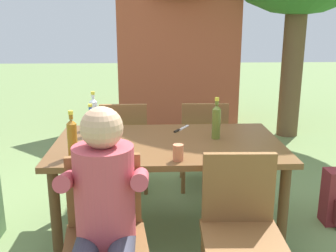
{
  "coord_description": "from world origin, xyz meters",
  "views": [
    {
      "loc": [
        -0.12,
        -2.76,
        1.61
      ],
      "look_at": [
        0.0,
        0.0,
        0.85
      ],
      "focal_mm": 42.3,
      "sensor_mm": 36.0,
      "label": 1
    }
  ],
  "objects_px": {
    "dining_table": "(168,153)",
    "bottle_amber": "(72,137)",
    "chair_far_left": "(125,142)",
    "table_knife": "(180,129)",
    "cup_steel": "(88,141)",
    "person_in_white_shirt": "(103,209)",
    "chair_near_right": "(241,225)",
    "bottle_blue": "(91,122)",
    "cup_terracotta": "(178,153)",
    "chair_near_left": "(105,228)",
    "bottle_olive": "(216,121)",
    "brick_kiosk": "(176,39)",
    "bottle_clear": "(94,112)",
    "chair_far_right": "(203,141)"
  },
  "relations": [
    {
      "from": "dining_table",
      "to": "bottle_amber",
      "type": "height_order",
      "value": "bottle_amber"
    },
    {
      "from": "chair_far_left",
      "to": "table_knife",
      "type": "distance_m",
      "value": 0.72
    },
    {
      "from": "cup_steel",
      "to": "person_in_white_shirt",
      "type": "bearing_deg",
      "value": -76.62
    },
    {
      "from": "chair_near_right",
      "to": "table_knife",
      "type": "distance_m",
      "value": 1.17
    },
    {
      "from": "bottle_blue",
      "to": "cup_terracotta",
      "type": "relative_size",
      "value": 2.31
    },
    {
      "from": "chair_near_left",
      "to": "table_knife",
      "type": "xyz_separation_m",
      "value": [
        0.5,
        1.11,
        0.25
      ]
    },
    {
      "from": "chair_near_left",
      "to": "bottle_olive",
      "type": "bearing_deg",
      "value": 49.08
    },
    {
      "from": "bottle_amber",
      "to": "chair_near_left",
      "type": "bearing_deg",
      "value": -63.13
    },
    {
      "from": "chair_near_left",
      "to": "chair_far_left",
      "type": "height_order",
      "value": "same"
    },
    {
      "from": "person_in_white_shirt",
      "to": "bottle_amber",
      "type": "height_order",
      "value": "person_in_white_shirt"
    },
    {
      "from": "table_knife",
      "to": "dining_table",
      "type": "bearing_deg",
      "value": -109.72
    },
    {
      "from": "brick_kiosk",
      "to": "table_knife",
      "type": "bearing_deg",
      "value": -92.95
    },
    {
      "from": "chair_near_left",
      "to": "person_in_white_shirt",
      "type": "xyz_separation_m",
      "value": [
        0.01,
        -0.11,
        0.17
      ]
    },
    {
      "from": "bottle_clear",
      "to": "bottle_olive",
      "type": "height_order",
      "value": "bottle_olive"
    },
    {
      "from": "bottle_blue",
      "to": "chair_near_right",
      "type": "bearing_deg",
      "value": -46.15
    },
    {
      "from": "chair_near_left",
      "to": "chair_near_right",
      "type": "xyz_separation_m",
      "value": [
        0.76,
        0.0,
        0.0
      ]
    },
    {
      "from": "bottle_clear",
      "to": "chair_far_right",
      "type": "bearing_deg",
      "value": 21.26
    },
    {
      "from": "table_knife",
      "to": "chair_near_right",
      "type": "bearing_deg",
      "value": -76.89
    },
    {
      "from": "chair_near_right",
      "to": "bottle_clear",
      "type": "height_order",
      "value": "bottle_clear"
    },
    {
      "from": "bottle_amber",
      "to": "bottle_blue",
      "type": "height_order",
      "value": "bottle_amber"
    },
    {
      "from": "bottle_blue",
      "to": "bottle_olive",
      "type": "height_order",
      "value": "bottle_olive"
    },
    {
      "from": "dining_table",
      "to": "bottle_olive",
      "type": "bearing_deg",
      "value": 10.78
    },
    {
      "from": "bottle_amber",
      "to": "cup_terracotta",
      "type": "bearing_deg",
      "value": -8.33
    },
    {
      "from": "chair_near_right",
      "to": "chair_far_left",
      "type": "height_order",
      "value": "same"
    },
    {
      "from": "chair_near_left",
      "to": "cup_terracotta",
      "type": "bearing_deg",
      "value": 42.68
    },
    {
      "from": "chair_far_right",
      "to": "chair_far_left",
      "type": "distance_m",
      "value": 0.74
    },
    {
      "from": "table_knife",
      "to": "bottle_olive",
      "type": "bearing_deg",
      "value": -45.79
    },
    {
      "from": "table_knife",
      "to": "cup_terracotta",
      "type": "bearing_deg",
      "value": -95.47
    },
    {
      "from": "chair_far_right",
      "to": "bottle_blue",
      "type": "relative_size",
      "value": 3.58
    },
    {
      "from": "chair_near_right",
      "to": "bottle_clear",
      "type": "xyz_separation_m",
      "value": [
        -0.97,
        1.2,
        0.37
      ]
    },
    {
      "from": "chair_near_right",
      "to": "bottle_blue",
      "type": "relative_size",
      "value": 3.58
    },
    {
      "from": "person_in_white_shirt",
      "to": "cup_steel",
      "type": "xyz_separation_m",
      "value": [
        -0.19,
        0.81,
        0.12
      ]
    },
    {
      "from": "chair_near_left",
      "to": "bottle_clear",
      "type": "xyz_separation_m",
      "value": [
        -0.21,
        1.2,
        0.37
      ]
    },
    {
      "from": "chair_near_right",
      "to": "table_knife",
      "type": "bearing_deg",
      "value": 103.11
    },
    {
      "from": "bottle_olive",
      "to": "table_knife",
      "type": "relative_size",
      "value": 1.46
    },
    {
      "from": "bottle_amber",
      "to": "brick_kiosk",
      "type": "relative_size",
      "value": 0.12
    },
    {
      "from": "cup_steel",
      "to": "chair_near_right",
      "type": "bearing_deg",
      "value": -36.85
    },
    {
      "from": "chair_far_right",
      "to": "person_in_white_shirt",
      "type": "xyz_separation_m",
      "value": [
        -0.74,
        -1.69,
        0.17
      ]
    },
    {
      "from": "brick_kiosk",
      "to": "person_in_white_shirt",
      "type": "bearing_deg",
      "value": -98.55
    },
    {
      "from": "chair_far_right",
      "to": "cup_steel",
      "type": "xyz_separation_m",
      "value": [
        -0.93,
        -0.87,
        0.28
      ]
    },
    {
      "from": "dining_table",
      "to": "cup_terracotta",
      "type": "bearing_deg",
      "value": -83.18
    },
    {
      "from": "chair_near_left",
      "to": "bottle_blue",
      "type": "distance_m",
      "value": 1.08
    },
    {
      "from": "chair_far_right",
      "to": "bottle_blue",
      "type": "bearing_deg",
      "value": -148.77
    },
    {
      "from": "chair_near_left",
      "to": "cup_steel",
      "type": "bearing_deg",
      "value": 104.66
    },
    {
      "from": "person_in_white_shirt",
      "to": "table_knife",
      "type": "xyz_separation_m",
      "value": [
        0.49,
        1.22,
        0.08
      ]
    },
    {
      "from": "bottle_amber",
      "to": "person_in_white_shirt",
      "type": "bearing_deg",
      "value": -66.71
    },
    {
      "from": "bottle_amber",
      "to": "cup_steel",
      "type": "xyz_separation_m",
      "value": [
        0.07,
        0.21,
        -0.09
      ]
    },
    {
      "from": "chair_far_left",
      "to": "cup_terracotta",
      "type": "height_order",
      "value": "chair_far_left"
    },
    {
      "from": "dining_table",
      "to": "cup_terracotta",
      "type": "height_order",
      "value": "cup_terracotta"
    },
    {
      "from": "person_in_white_shirt",
      "to": "brick_kiosk",
      "type": "height_order",
      "value": "brick_kiosk"
    }
  ]
}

